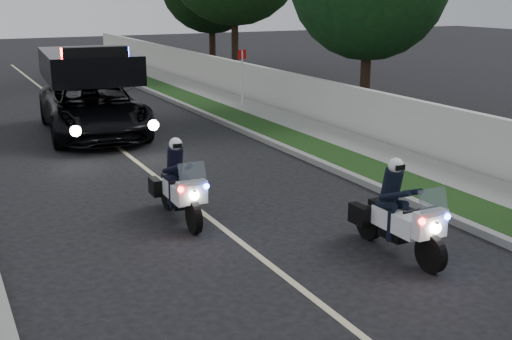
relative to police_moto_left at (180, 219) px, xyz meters
The scene contains 13 objects.
ground 3.65m from the police_moto_left, 81.46° to the right, with size 120.00×120.00×0.00m, color black.
curb_right 7.90m from the police_moto_left, 53.98° to the left, with size 0.20×60.00×0.15m, color gray.
grass_verge 8.33m from the police_moto_left, 50.08° to the left, with size 1.20×60.00×0.16m, color #193814.
sidewalk_right 9.22m from the police_moto_left, 43.87° to the left, with size 1.40×60.00×0.16m, color gray.
property_wall 9.99m from the police_moto_left, 39.88° to the left, with size 0.22×60.00×1.50m, color beige.
lane_marking 6.41m from the police_moto_left, 85.14° to the left, with size 0.12×50.00×0.01m, color #BFB78C.
police_moto_left is the anchor object (origin of this frame).
police_moto_right 4.25m from the police_moto_left, 50.74° to the right, with size 0.69×1.96×1.66m, color white, non-canonical shape.
police_suv 8.74m from the police_moto_left, 87.53° to the left, with size 2.86×6.17×3.00m, color black.
sign_post 12.67m from the police_moto_left, 58.91° to the left, with size 0.36×0.36×2.31m, color #A90F0C, non-canonical shape.
tree_right_b 12.37m from the police_moto_left, 37.46° to the left, with size 5.52×5.52×9.21m, color #133B15, non-canonical shape.
tree_right_d 22.51m from the police_moto_left, 62.31° to the left, with size 7.30×7.30×12.16m, color #194015, non-canonical shape.
tree_right_e 25.38m from the police_moto_left, 65.52° to the left, with size 5.75×5.75×9.58m, color black, non-canonical shape.
Camera 1 is at (-4.61, -7.79, 4.30)m, focal length 45.49 mm.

